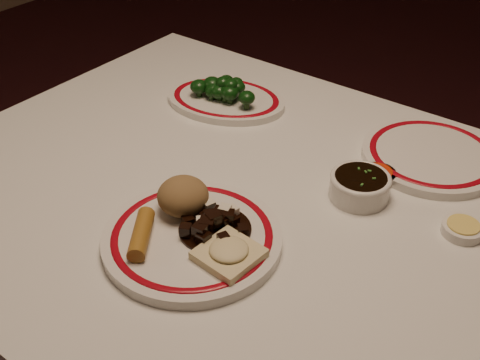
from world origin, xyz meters
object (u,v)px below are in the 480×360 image
object	(u,v)px
main_plate	(192,238)
rice_mound	(183,196)
fried_wonton	(229,253)
broccoli_plate	(226,100)
dining_table	(257,241)
stirfry_heap	(214,224)
spring_roll	(141,234)
broccoli_pile	(224,88)
soy_bowl	(360,187)

from	to	relation	value
main_plate	rice_mound	distance (m)	0.07
fried_wonton	broccoli_plate	bearing A→B (deg)	128.63
dining_table	stirfry_heap	distance (m)	0.17
main_plate	spring_roll	size ratio (longest dim) A/B	3.57
stirfry_heap	broccoli_plate	distance (m)	0.43
spring_roll	fried_wonton	bearing A→B (deg)	-13.83
dining_table	main_plate	distance (m)	0.18
broccoli_pile	spring_roll	bearing A→B (deg)	-66.97
dining_table	fried_wonton	world-z (taller)	fried_wonton
stirfry_heap	broccoli_pile	bearing A→B (deg)	126.24
spring_roll	broccoli_plate	xyz separation A→B (m)	(-0.18, 0.43, -0.02)
rice_mound	broccoli_pile	size ratio (longest dim) A/B	0.55
rice_mound	broccoli_plate	bearing A→B (deg)	118.31
fried_wonton	broccoli_plate	size ratio (longest dim) A/B	0.30
fried_wonton	soy_bowl	bearing A→B (deg)	75.00
main_plate	rice_mound	bearing A→B (deg)	143.11
rice_mound	stirfry_heap	distance (m)	0.07
rice_mound	spring_roll	distance (m)	0.09
spring_roll	broccoli_pile	world-z (taller)	broccoli_pile
broccoli_plate	stirfry_heap	bearing A→B (deg)	-54.18
main_plate	soy_bowl	bearing A→B (deg)	60.34
dining_table	stirfry_heap	xyz separation A→B (m)	(0.00, -0.12, 0.12)
stirfry_heap	broccoli_pile	size ratio (longest dim) A/B	0.75
rice_mound	soy_bowl	world-z (taller)	rice_mound
spring_roll	fried_wonton	world-z (taller)	spring_roll
spring_roll	broccoli_plate	bearing A→B (deg)	77.60
main_plate	fried_wonton	bearing A→B (deg)	-4.93
main_plate	rice_mound	size ratio (longest dim) A/B	4.29
rice_mound	spring_roll	xyz separation A→B (m)	(-0.00, -0.09, -0.02)
dining_table	broccoli_pile	size ratio (longest dim) A/B	8.10
fried_wonton	broccoli_plate	world-z (taller)	fried_wonton
main_plate	fried_wonton	world-z (taller)	fried_wonton
fried_wonton	broccoli_pile	bearing A→B (deg)	129.03
spring_roll	stirfry_heap	world-z (taller)	stirfry_heap
broccoli_plate	dining_table	bearing A→B (deg)	-42.78
dining_table	broccoli_plate	bearing A→B (deg)	137.22
fried_wonton	stirfry_heap	xyz separation A→B (m)	(-0.05, 0.03, 0.00)
fried_wonton	broccoli_pile	distance (m)	0.49
fried_wonton	soy_bowl	world-z (taller)	same
broccoli_pile	fried_wonton	bearing A→B (deg)	-50.97
dining_table	broccoli_pile	xyz separation A→B (m)	(-0.25, 0.22, 0.13)
spring_roll	soy_bowl	size ratio (longest dim) A/B	0.98
soy_bowl	spring_roll	bearing A→B (deg)	-122.12
fried_wonton	soy_bowl	distance (m)	0.27
spring_roll	broccoli_plate	distance (m)	0.47
soy_bowl	dining_table	bearing A→B (deg)	-140.38
broccoli_plate	soy_bowl	world-z (taller)	soy_bowl
fried_wonton	stirfry_heap	bearing A→B (deg)	147.84
dining_table	spring_roll	xyz separation A→B (m)	(-0.07, -0.20, 0.12)
soy_bowl	stirfry_heap	bearing A→B (deg)	-118.67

